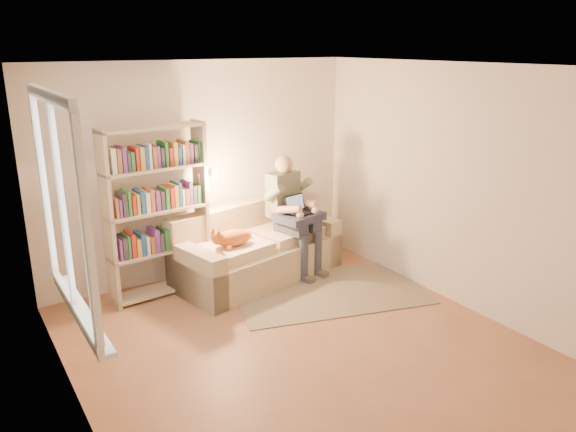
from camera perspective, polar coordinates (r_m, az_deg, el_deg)
floor at (r=5.49m, az=1.56°, el=-13.25°), size 4.50×4.50×0.00m
ceiling at (r=4.74m, az=1.82°, el=14.97°), size 4.00×4.50×0.02m
wall_left at (r=4.25m, az=-21.42°, el=-4.49°), size 0.02×4.50×2.60m
wall_right at (r=6.26m, az=17.08°, el=2.73°), size 0.02×4.50×2.60m
wall_back at (r=6.88m, az=-8.84°, el=4.54°), size 4.00×0.02×2.60m
wall_front at (r=3.47m, az=23.19°, el=-9.63°), size 4.00×0.02×2.60m
window at (r=4.42m, az=-21.38°, el=-2.63°), size 0.12×1.52×1.69m
sofa at (r=6.92m, az=-3.29°, el=-3.71°), size 2.21×1.33×0.87m
person at (r=6.94m, az=0.29°, el=0.84°), size 0.52×0.71×1.47m
cat at (r=6.41m, az=-5.91°, el=-2.26°), size 0.62×0.31×0.23m
blanket at (r=6.87m, az=1.13°, el=-0.05°), size 0.61×0.54×0.09m
laptop at (r=6.84m, az=1.07°, el=0.78°), size 0.35×0.31×0.26m
bookshelf at (r=6.38m, az=-13.18°, el=1.24°), size 1.32×0.40×1.95m
rug at (r=6.61m, az=4.15°, el=-7.68°), size 2.44×1.82×0.01m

